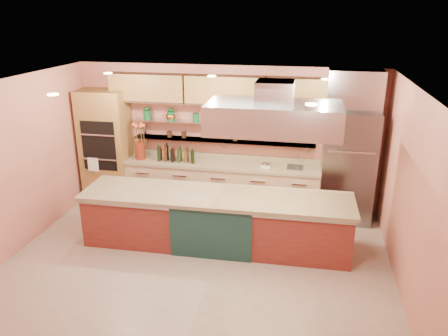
% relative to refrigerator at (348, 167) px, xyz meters
% --- Properties ---
extents(floor, '(6.00, 5.00, 0.02)m').
position_rel_refrigerator_xyz_m(floor, '(-2.35, -2.14, -1.06)').
color(floor, gray).
rests_on(floor, ground).
extents(ceiling, '(6.00, 5.00, 0.02)m').
position_rel_refrigerator_xyz_m(ceiling, '(-2.35, -2.14, 1.75)').
color(ceiling, black).
rests_on(ceiling, wall_back).
extents(wall_back, '(6.00, 0.04, 2.80)m').
position_rel_refrigerator_xyz_m(wall_back, '(-2.35, 0.36, 0.35)').
color(wall_back, '#BC6D59').
rests_on(wall_back, floor).
extents(wall_front, '(6.00, 0.04, 2.80)m').
position_rel_refrigerator_xyz_m(wall_front, '(-2.35, -4.64, 0.35)').
color(wall_front, '#BC6D59').
rests_on(wall_front, floor).
extents(wall_left, '(0.04, 5.00, 2.80)m').
position_rel_refrigerator_xyz_m(wall_left, '(-5.35, -2.14, 0.35)').
color(wall_left, '#BC6D59').
rests_on(wall_left, floor).
extents(wall_right, '(0.04, 5.00, 2.80)m').
position_rel_refrigerator_xyz_m(wall_right, '(0.65, -2.14, 0.35)').
color(wall_right, '#BC6D59').
rests_on(wall_right, floor).
extents(oven_stack, '(0.95, 0.64, 2.30)m').
position_rel_refrigerator_xyz_m(oven_stack, '(-4.80, 0.04, 0.10)').
color(oven_stack, olive).
rests_on(oven_stack, floor).
extents(refrigerator, '(0.95, 0.72, 2.10)m').
position_rel_refrigerator_xyz_m(refrigerator, '(0.00, 0.00, 0.00)').
color(refrigerator, slate).
rests_on(refrigerator, floor).
extents(back_counter, '(3.84, 0.64, 0.93)m').
position_rel_refrigerator_xyz_m(back_counter, '(-2.40, 0.06, -0.58)').
color(back_counter, tan).
rests_on(back_counter, floor).
extents(wall_shelf_lower, '(3.60, 0.26, 0.03)m').
position_rel_refrigerator_xyz_m(wall_shelf_lower, '(-2.40, 0.23, 0.30)').
color(wall_shelf_lower, '#B3B6BA').
rests_on(wall_shelf_lower, wall_back).
extents(wall_shelf_upper, '(3.60, 0.26, 0.03)m').
position_rel_refrigerator_xyz_m(wall_shelf_upper, '(-2.40, 0.23, 0.65)').
color(wall_shelf_upper, '#B3B6BA').
rests_on(wall_shelf_upper, wall_back).
extents(upper_cabinets, '(4.60, 0.36, 0.55)m').
position_rel_refrigerator_xyz_m(upper_cabinets, '(-2.35, 0.18, 1.30)').
color(upper_cabinets, olive).
rests_on(upper_cabinets, wall_back).
extents(range_hood, '(2.00, 1.00, 0.45)m').
position_rel_refrigerator_xyz_m(range_hood, '(-1.28, -1.45, 1.20)').
color(range_hood, '#B3B6BA').
rests_on(range_hood, ceiling).
extents(ceiling_downlights, '(4.00, 2.80, 0.02)m').
position_rel_refrigerator_xyz_m(ceiling_downlights, '(-2.35, -1.94, 1.72)').
color(ceiling_downlights, '#FFE5A5').
rests_on(ceiling_downlights, ceiling).
extents(island, '(4.40, 1.03, 0.91)m').
position_rel_refrigerator_xyz_m(island, '(-2.18, -1.45, -0.59)').
color(island, maroon).
rests_on(island, floor).
extents(flower_vase, '(0.21, 0.21, 0.35)m').
position_rel_refrigerator_xyz_m(flower_vase, '(-4.06, 0.01, 0.05)').
color(flower_vase, maroon).
rests_on(flower_vase, back_counter).
extents(oil_bottle_cluster, '(0.82, 0.26, 0.26)m').
position_rel_refrigerator_xyz_m(oil_bottle_cluster, '(-3.30, 0.01, 0.01)').
color(oil_bottle_cluster, black).
rests_on(oil_bottle_cluster, back_counter).
extents(kitchen_scale, '(0.22, 0.19, 0.10)m').
position_rel_refrigerator_xyz_m(kitchen_scale, '(-1.52, 0.01, -0.07)').
color(kitchen_scale, silver).
rests_on(kitchen_scale, back_counter).
extents(bar_faucet, '(0.04, 0.04, 0.24)m').
position_rel_refrigerator_xyz_m(bar_faucet, '(-0.92, 0.11, 0.00)').
color(bar_faucet, white).
rests_on(bar_faucet, back_counter).
extents(copper_kettle, '(0.23, 0.23, 0.15)m').
position_rel_refrigerator_xyz_m(copper_kettle, '(-3.47, 0.23, 0.74)').
color(copper_kettle, '#B8672A').
rests_on(copper_kettle, wall_shelf_upper).
extents(green_canister, '(0.16, 0.16, 0.16)m').
position_rel_refrigerator_xyz_m(green_canister, '(-2.94, 0.23, 0.74)').
color(green_canister, '#104C22').
rests_on(green_canister, wall_shelf_upper).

